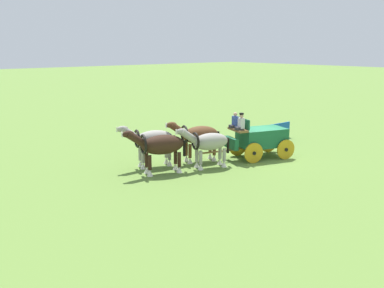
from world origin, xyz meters
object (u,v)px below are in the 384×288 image
object	(u,v)px
draft_horse_rear_near	(208,143)
draft_horse_rear_off	(198,136)
show_wagon	(259,138)
draft_horse_lead_off	(152,140)
draft_horse_lead_near	(160,146)

from	to	relation	value
draft_horse_rear_near	draft_horse_rear_off	distance (m)	1.30
show_wagon	draft_horse_lead_off	size ratio (longest dim) A/B	1.82
draft_horse_rear_near	draft_horse_lead_near	world-z (taller)	draft_horse_lead_near
draft_horse_lead_near	show_wagon	bearing A→B (deg)	168.75
draft_horse_lead_near	draft_horse_lead_off	bearing A→B (deg)	-107.08
draft_horse_lead_near	draft_horse_lead_off	distance (m)	1.30
show_wagon	draft_horse_rear_off	bearing A→B (deg)	-28.05
draft_horse_rear_near	draft_horse_lead_near	distance (m)	2.59
draft_horse_rear_off	draft_horse_lead_off	bearing A→B (deg)	-17.38
draft_horse_rear_near	draft_horse_lead_off	world-z (taller)	draft_horse_lead_off
show_wagon	draft_horse_rear_off	size ratio (longest dim) A/B	1.82
show_wagon	draft_horse_rear_near	distance (m)	3.53
draft_horse_rear_off	draft_horse_lead_near	world-z (taller)	draft_horse_rear_off
draft_horse_rear_near	draft_horse_lead_off	size ratio (longest dim) A/B	0.96
show_wagon	draft_horse_lead_near	bearing A→B (deg)	-11.25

